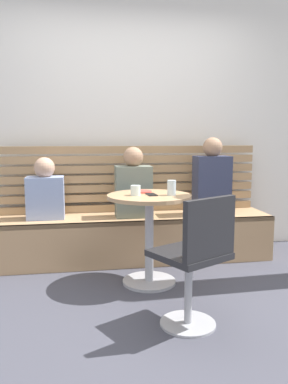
% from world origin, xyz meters
% --- Properties ---
extents(ground, '(8.00, 8.00, 0.00)m').
position_xyz_m(ground, '(0.00, 0.00, 0.00)').
color(ground, '#42424C').
extents(back_wall, '(5.20, 0.10, 2.90)m').
position_xyz_m(back_wall, '(0.00, 1.64, 1.45)').
color(back_wall, silver).
rests_on(back_wall, ground).
extents(booth_bench, '(2.70, 0.52, 0.44)m').
position_xyz_m(booth_bench, '(0.00, 1.20, 0.22)').
color(booth_bench, tan).
rests_on(booth_bench, ground).
extents(booth_backrest, '(2.65, 0.04, 0.67)m').
position_xyz_m(booth_backrest, '(0.00, 1.44, 0.78)').
color(booth_backrest, '#A68157').
rests_on(booth_backrest, booth_bench).
extents(cafe_table, '(0.68, 0.68, 0.74)m').
position_xyz_m(cafe_table, '(0.06, 0.57, 0.52)').
color(cafe_table, '#ADADB2').
rests_on(cafe_table, ground).
extents(white_chair, '(0.54, 0.54, 0.85)m').
position_xyz_m(white_chair, '(0.21, -0.23, 0.46)').
color(white_chair, '#ADADB2').
rests_on(white_chair, ground).
extents(person_adult, '(0.34, 0.22, 0.76)m').
position_xyz_m(person_adult, '(0.79, 1.16, 0.78)').
color(person_adult, '#333851').
rests_on(person_adult, booth_bench).
extents(person_child_left, '(0.34, 0.22, 0.57)m').
position_xyz_m(person_child_left, '(-0.81, 1.22, 0.69)').
color(person_child_left, '#8C9EC6').
rests_on(person_child_left, booth_bench).
extents(person_child_middle, '(0.34, 0.22, 0.67)m').
position_xyz_m(person_child_middle, '(0.01, 1.17, 0.74)').
color(person_child_middle, slate).
rests_on(person_child_middle, booth_bench).
extents(cup_glass_tall, '(0.07, 0.07, 0.12)m').
position_xyz_m(cup_glass_tall, '(0.23, 0.52, 0.80)').
color(cup_glass_tall, silver).
rests_on(cup_glass_tall, cafe_table).
extents(cup_glass_short, '(0.08, 0.08, 0.08)m').
position_xyz_m(cup_glass_short, '(-0.06, 0.56, 0.78)').
color(cup_glass_short, silver).
rests_on(cup_glass_short, cafe_table).
extents(plate_small, '(0.17, 0.17, 0.01)m').
position_xyz_m(plate_small, '(0.02, 0.72, 0.75)').
color(plate_small, '#DB4C42').
rests_on(plate_small, cafe_table).
extents(phone_on_table, '(0.08, 0.15, 0.01)m').
position_xyz_m(phone_on_table, '(0.07, 0.55, 0.74)').
color(phone_on_table, black).
rests_on(phone_on_table, cafe_table).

